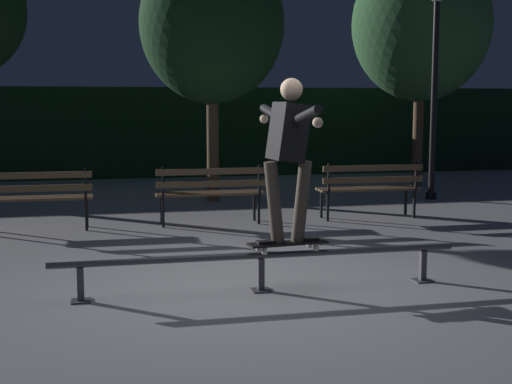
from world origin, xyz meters
TOP-DOWN VIEW (x-y plane):
  - ground_plane at (0.00, 0.00)m, footprint 90.00×90.00m
  - hedge_backdrop at (0.00, 10.79)m, footprint 24.00×1.20m
  - grind_rail at (-0.00, -0.16)m, footprint 3.94×0.18m
  - skateboard at (0.26, -0.16)m, footprint 0.80×0.29m
  - skateboarder at (0.27, -0.16)m, footprint 0.63×1.40m
  - park_bench_leftmost at (-2.38, 3.55)m, footprint 1.60×0.43m
  - park_bench_left_center at (0.10, 3.55)m, footprint 1.60×0.43m
  - park_bench_right_center at (2.59, 3.55)m, footprint 1.60×0.43m
  - tree_far_right at (5.21, 7.41)m, footprint 2.91×2.91m
  - tree_behind_benches at (0.54, 6.04)m, footprint 2.57×2.57m
  - lamp_post_right at (4.54, 5.40)m, footprint 0.32×0.32m

SIDE VIEW (x-z plane):
  - ground_plane at x=0.00m, z-range 0.00..0.00m
  - grind_rail at x=0.00m, z-range 0.10..0.48m
  - skateboard at x=0.26m, z-range 0.40..0.49m
  - park_bench_leftmost at x=-2.38m, z-range 0.10..0.98m
  - park_bench_left_center at x=0.10m, z-range 0.10..0.98m
  - park_bench_right_center at x=2.59m, z-range 0.10..0.98m
  - hedge_backdrop at x=0.00m, z-range 0.00..2.15m
  - skateboarder at x=0.27m, z-range 0.60..2.16m
  - lamp_post_right at x=4.54m, z-range 0.53..4.43m
  - tree_behind_benches at x=0.54m, z-range 0.87..5.46m
  - tree_far_right at x=5.21m, z-range 0.90..5.91m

